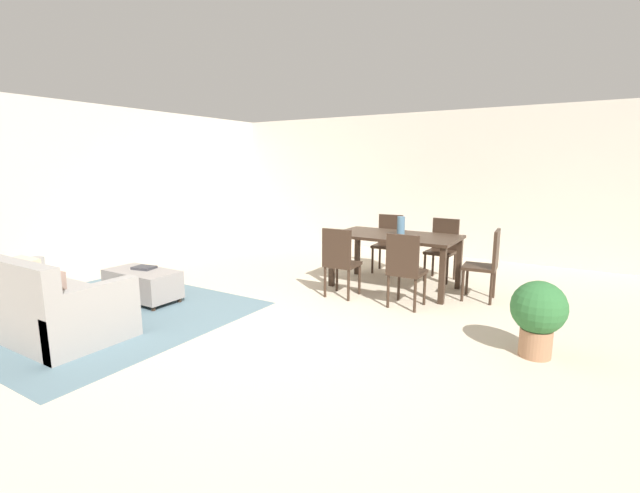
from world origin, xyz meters
The scene contains 15 objects.
ground_plane centered at (0.00, 0.00, 0.00)m, with size 10.80×10.80×0.00m, color beige.
wall_back centered at (0.00, 5.00, 1.35)m, with size 9.00×0.12×2.70m, color beige.
wall_left centered at (-4.50, 0.50, 1.35)m, with size 0.12×11.00×2.70m, color beige.
area_rug centered at (-2.17, -0.57, 0.00)m, with size 3.00×2.80×0.01m, color slate.
couch centered at (-2.16, -1.21, 0.29)m, with size 1.93×0.90×0.86m.
ottoman_table centered at (-2.17, 0.03, 0.23)m, with size 0.98×0.49×0.40m.
dining_table centered at (0.33, 2.31, 0.67)m, with size 1.71×0.93×0.76m.
dining_chair_near_left centered at (-0.10, 1.47, 0.52)m, with size 0.42×0.42×0.92m.
dining_chair_near_right centered at (0.78, 1.50, 0.52)m, with size 0.40×0.40×0.92m.
dining_chair_far_left centered at (-0.13, 3.16, 0.52)m, with size 0.43×0.43×0.92m.
dining_chair_far_right centered at (0.77, 3.10, 0.52)m, with size 0.42×0.42×0.92m.
dining_chair_head_east centered at (1.56, 2.34, 0.52)m, with size 0.43×0.43×0.92m.
vase_centerpiece centered at (0.39, 2.33, 0.89)m, with size 0.11×0.11×0.25m, color slate.
book_on_ottoman centered at (-2.21, 0.10, 0.42)m, with size 0.26×0.20×0.03m, color #333338.
potted_plant centered at (2.29, 0.84, 0.41)m, with size 0.48×0.48×0.70m.
Camera 1 is at (2.59, -3.38, 1.72)m, focal length 24.56 mm.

